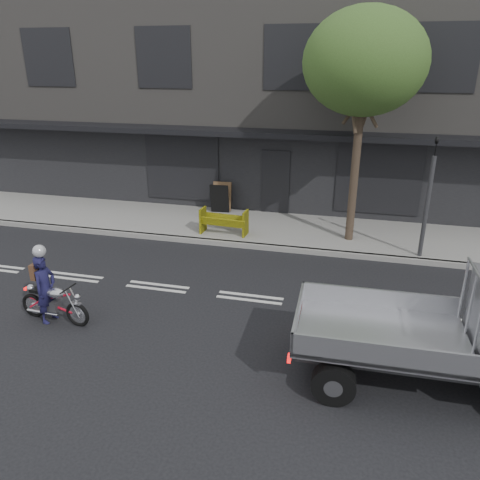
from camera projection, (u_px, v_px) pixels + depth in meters
name	position (u px, v px, depth m)	size (l,w,h in m)	color
ground	(250.00, 298.00, 11.30)	(80.00, 80.00, 0.00)	black
sidewalk	(281.00, 230.00, 15.51)	(32.00, 3.20, 0.15)	gray
kerb	(273.00, 248.00, 14.07)	(32.00, 0.20, 0.15)	gray
building_main	(309.00, 92.00, 20.04)	(26.00, 10.00, 8.00)	slate
street_tree	(365.00, 63.00, 12.67)	(3.40, 3.40, 6.74)	#382B21
traffic_light_pole	(427.00, 205.00, 12.78)	(0.12, 0.12, 3.50)	#2D2D30
motorcycle	(54.00, 302.00, 10.16)	(1.75, 0.51, 0.90)	black
rider	(46.00, 289.00, 10.08)	(0.56, 0.37, 1.53)	#18163E
construction_barrier	(222.00, 223.00, 14.63)	(1.51, 0.60, 0.84)	yellow
sandwich_board	(220.00, 199.00, 16.76)	(0.67, 0.45, 1.06)	black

